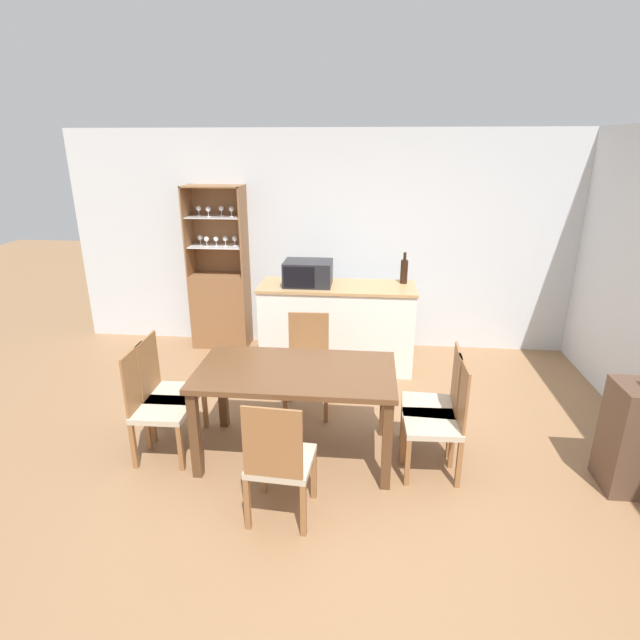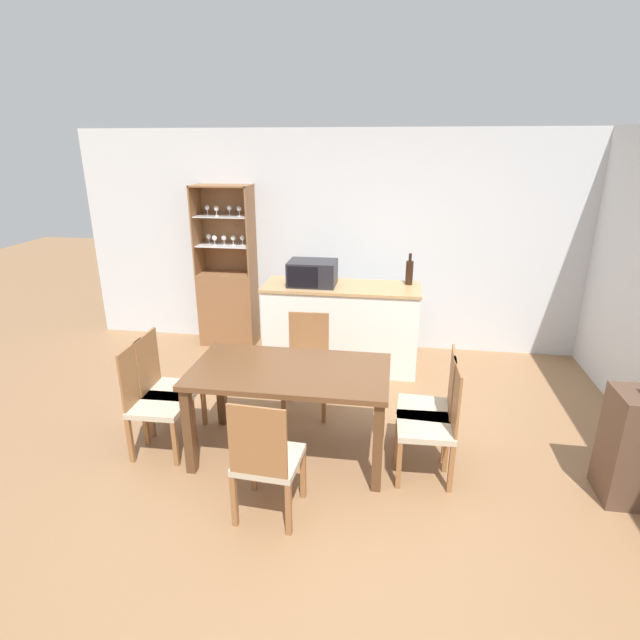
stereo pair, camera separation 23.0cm
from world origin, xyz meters
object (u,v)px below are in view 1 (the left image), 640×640
Objects in this scene: dining_chair_side_left_far at (169,391)px; wine_bottle at (404,271)px; display_cabinet at (221,298)px; dining_chair_side_left_near at (156,406)px; dining_table at (296,381)px; dining_chair_head_far at (308,366)px; microwave at (308,273)px; dining_chair_side_right_far at (435,404)px; dining_chair_head_near at (279,461)px; dining_chair_side_right_near at (439,420)px.

dining_chair_side_left_far is 2.68× the size of wine_bottle.
display_cabinet is 2.39m from dining_chair_side_left_near.
dining_table is at bearing -115.70° from wine_bottle.
microwave reaches higher than dining_chair_head_far.
wine_bottle reaches higher than dining_chair_head_far.
display_cabinet is 2.13× the size of dining_chair_side_right_far.
display_cabinet is at bearing 116.59° from dining_chair_head_near.
wine_bottle is at bearing 74.75° from dining_chair_head_near.
microwave is at bearing 151.11° from dining_chair_side_left_near.
dining_chair_side_left_near reaches higher than dining_table.
dining_chair_head_far is at bearing 127.53° from dining_chair_side_left_near.
microwave is at bearing -24.82° from display_cabinet.
dining_table is 4.49× the size of wine_bottle.
dining_chair_side_right_near is 1.39m from dining_chair_head_far.
display_cabinet is at bearing 50.56° from dining_chair_side_right_far.
display_cabinet reaches higher than microwave.
dining_chair_side_left_near is at bearing 99.44° from dining_chair_side_right_far.
microwave reaches higher than dining_chair_head_near.
dining_table is 1.68× the size of dining_chair_head_near.
microwave reaches higher than dining_chair_side_left_near.
dining_chair_head_far reaches higher than dining_table.
dining_chair_head_near is 2.55m from microwave.
dining_chair_side_left_far and dining_chair_side_right_far have the same top height.
dining_chair_side_left_near is 2.18m from microwave.
wine_bottle is (2.00, 1.78, 0.64)m from dining_chair_side_left_far.
dining_table is 1.68× the size of dining_chair_side_right_near.
display_cabinet is 2.13× the size of dining_chair_side_right_near.
dining_chair_side_left_near is at bearing -173.35° from dining_table.
wine_bottle reaches higher than dining_chair_head_near.
dining_chair_head_far is 2.68× the size of wine_bottle.
microwave is 1.04m from wine_bottle.
dining_table is 1.11m from dining_chair_side_right_near.
dining_chair_side_right_far is 2.68× the size of wine_bottle.
display_cabinet is 3.82× the size of microwave.
dining_chair_side_left_far is 1.00× the size of dining_chair_side_right_near.
dining_chair_head_near is 1.00× the size of dining_chair_head_far.
display_cabinet reaches higher than dining_chair_side_right_far.
dining_chair_head_near and dining_chair_side_right_far have the same top height.
dining_chair_side_left_far is at bearing -121.28° from microwave.
dining_chair_head_near is 1.24m from dining_chair_side_left_near.
dining_chair_head_near is 1.00× the size of dining_chair_side_right_near.
dining_table is 1.68× the size of dining_chair_side_left_near.
microwave is (0.97, 1.85, 0.63)m from dining_chair_side_left_near.
display_cabinet reaches higher than dining_chair_side_left_near.
dining_chair_head_far is (-0.00, 0.74, -0.21)m from dining_table.
dining_chair_side_right_far is 2.10m from microwave.
dining_chair_head_near is 1.00× the size of dining_chair_side_left_near.
microwave is (-0.11, 1.72, 0.42)m from dining_table.
dining_chair_side_left_near is 1.79× the size of microwave.
display_cabinet is 5.71× the size of wine_bottle.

